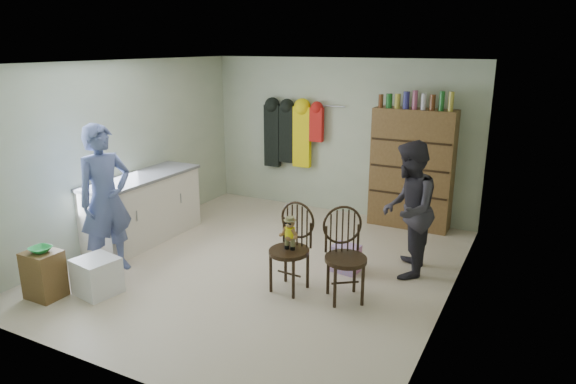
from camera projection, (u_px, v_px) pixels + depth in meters
The scene contains 13 objects.
ground_plane at pixel (263, 265), 6.51m from camera, with size 5.00×5.00×0.00m, color beige.
room_walls at pixel (283, 136), 6.53m from camera, with size 5.00×5.00×5.00m.
counter at pixel (143, 208), 7.24m from camera, with size 0.64×1.86×0.94m.
stool at pixel (44, 275), 5.63m from camera, with size 0.37×0.32×0.53m, color brown.
bowl at pixel (40, 250), 5.55m from camera, with size 0.23×0.23×0.06m, color green.
plastic_tub at pixel (97, 276), 5.73m from camera, with size 0.43×0.41×0.41m, color white.
chair_front at pixel (292, 241), 5.75m from camera, with size 0.49×0.49×1.01m.
chair_far at pixel (345, 251), 5.54m from camera, with size 0.64×0.64×1.03m.
striped_bag at pixel (346, 258), 6.30m from camera, with size 0.32×0.25×0.34m, color pink.
person_left at pixel (105, 200), 6.12m from camera, with size 0.67×0.44×1.83m, color #4D5B8D.
person_right at pixel (408, 210), 6.06m from camera, with size 0.80×0.62×1.64m, color #2D2B33.
dresser at pixel (412, 168), 7.66m from camera, with size 1.20×0.39×2.08m.
coat_rack at pixel (291, 134), 8.56m from camera, with size 1.42×0.12×1.09m.
Camera 1 is at (3.04, -5.18, 2.71)m, focal length 32.00 mm.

